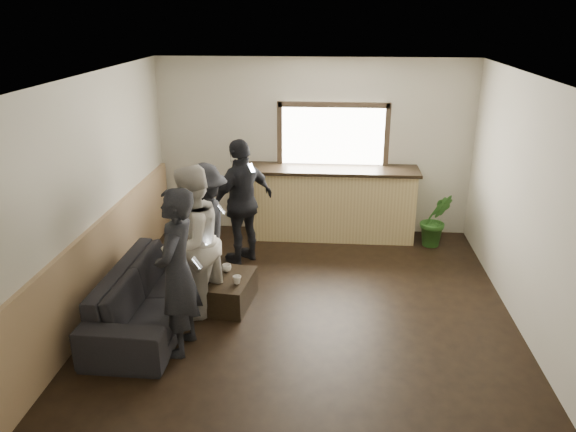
# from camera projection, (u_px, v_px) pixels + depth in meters

# --- Properties ---
(ground) EXTENTS (5.00, 6.00, 0.01)m
(ground) POSITION_uv_depth(u_px,v_px,m) (303.00, 321.00, 6.66)
(ground) COLOR black
(room_shell) EXTENTS (5.01, 6.01, 2.80)m
(room_shell) POSITION_uv_depth(u_px,v_px,m) (238.00, 202.00, 6.20)
(room_shell) COLOR silver
(room_shell) RESTS_ON ground
(bar_counter) EXTENTS (2.70, 0.68, 2.13)m
(bar_counter) POSITION_uv_depth(u_px,v_px,m) (331.00, 199.00, 8.93)
(bar_counter) COLOR tan
(bar_counter) RESTS_ON ground
(sofa) EXTENTS (0.96, 2.34, 0.68)m
(sofa) POSITION_uv_depth(u_px,v_px,m) (153.00, 293.00, 6.59)
(sofa) COLOR black
(sofa) RESTS_ON ground
(coffee_table) EXTENTS (0.55, 0.86, 0.36)m
(coffee_table) POSITION_uv_depth(u_px,v_px,m) (232.00, 291.00, 6.98)
(coffee_table) COLOR black
(coffee_table) RESTS_ON ground
(cup_a) EXTENTS (0.14, 0.14, 0.09)m
(cup_a) POSITION_uv_depth(u_px,v_px,m) (227.00, 268.00, 7.08)
(cup_a) COLOR silver
(cup_a) RESTS_ON coffee_table
(cup_b) EXTENTS (0.13, 0.13, 0.10)m
(cup_b) POSITION_uv_depth(u_px,v_px,m) (237.00, 280.00, 6.77)
(cup_b) COLOR silver
(cup_b) RESTS_ON coffee_table
(potted_plant) EXTENTS (0.51, 0.43, 0.86)m
(potted_plant) POSITION_uv_depth(u_px,v_px,m) (436.00, 220.00, 8.63)
(potted_plant) COLOR #2D6623
(potted_plant) RESTS_ON ground
(person_a) EXTENTS (0.51, 0.69, 1.83)m
(person_a) POSITION_uv_depth(u_px,v_px,m) (177.00, 273.00, 5.80)
(person_a) COLOR black
(person_a) RESTS_ON ground
(person_b) EXTENTS (1.01, 1.11, 1.84)m
(person_b) POSITION_uv_depth(u_px,v_px,m) (191.00, 243.00, 6.53)
(person_b) COLOR beige
(person_b) RESTS_ON ground
(person_c) EXTENTS (0.63, 1.08, 1.67)m
(person_c) POSITION_uv_depth(u_px,v_px,m) (205.00, 227.00, 7.25)
(person_c) COLOR black
(person_c) RESTS_ON ground
(person_d) EXTENTS (1.04, 1.09, 1.82)m
(person_d) POSITION_uv_depth(u_px,v_px,m) (242.00, 202.00, 7.95)
(person_d) COLOR black
(person_d) RESTS_ON ground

